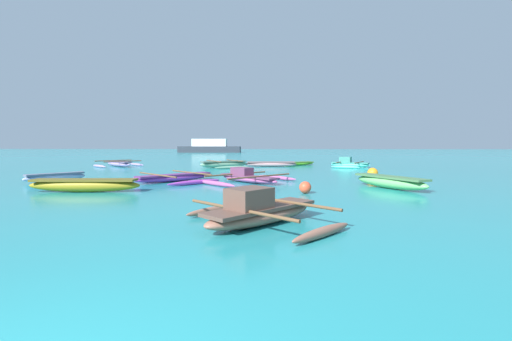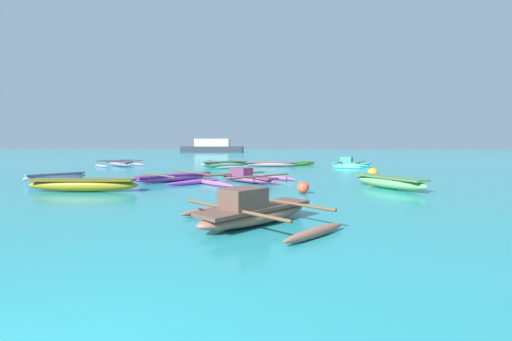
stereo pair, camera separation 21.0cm
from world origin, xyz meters
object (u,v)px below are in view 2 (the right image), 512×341
object	(u,v)px
moored_boat_3	(254,212)
moored_boat_10	(174,177)
moored_boat_2	(300,163)
moored_boat_7	(84,185)
moored_boat_6	(56,177)
moored_boat_5	(247,178)
moored_boat_4	(272,164)
mooring_buoy_0	(303,187)
moored_boat_9	(389,182)
moored_boat_1	(225,164)
moored_boat_0	(120,164)
moored_boat_8	(351,164)
distant_ferry	(212,147)
mooring_buoy_1	(373,173)

from	to	relation	value
moored_boat_3	moored_boat_10	distance (m)	9.66
moored_boat_2	moored_boat_7	distance (m)	19.08
moored_boat_3	moored_boat_6	distance (m)	12.91
moored_boat_6	moored_boat_10	bearing A→B (deg)	-47.21
moored_boat_3	moored_boat_5	xyz separation A→B (m)	(-0.87, 8.39, -0.06)
moored_boat_4	mooring_buoy_0	distance (m)	14.64
moored_boat_2	mooring_buoy_0	size ratio (longest dim) A/B	6.61
moored_boat_5	moored_boat_9	size ratio (longest dim) A/B	1.33
moored_boat_6	mooring_buoy_0	size ratio (longest dim) A/B	5.53
moored_boat_1	moored_boat_5	bearing A→B (deg)	-107.21
mooring_buoy_0	moored_boat_5	bearing A→B (deg)	123.69
moored_boat_2	moored_boat_10	size ratio (longest dim) A/B	0.64
moored_boat_0	moored_boat_5	size ratio (longest dim) A/B	0.87
moored_boat_6	moored_boat_7	distance (m)	4.62
moored_boat_8	moored_boat_9	world-z (taller)	moored_boat_8
moored_boat_1	moored_boat_9	xyz separation A→B (m)	(8.42, -11.94, 0.02)
moored_boat_0	moored_boat_1	world-z (taller)	moored_boat_1
moored_boat_8	distant_ferry	size ratio (longest dim) A/B	0.28
moored_boat_8	moored_boat_10	bearing A→B (deg)	-108.12
moored_boat_8	moored_boat_1	bearing A→B (deg)	-148.01
moored_boat_0	moored_boat_3	size ratio (longest dim) A/B	1.06
mooring_buoy_1	moored_boat_8	bearing A→B (deg)	85.13
moored_boat_8	mooring_buoy_0	size ratio (longest dim) A/B	8.32
moored_boat_7	moored_boat_8	bearing A→B (deg)	44.93
mooring_buoy_0	distant_ferry	world-z (taller)	distant_ferry
moored_boat_0	moored_boat_7	world-z (taller)	moored_boat_7
moored_boat_4	moored_boat_8	world-z (taller)	moored_boat_8
moored_boat_4	mooring_buoy_0	bearing A→B (deg)	-89.28
moored_boat_5	moored_boat_3	bearing A→B (deg)	-39.25
moored_boat_5	moored_boat_6	xyz separation A→B (m)	(-9.13, -0.22, 0.01)
distant_ferry	moored_boat_10	bearing A→B (deg)	-81.44
moored_boat_1	moored_boat_9	bearing A→B (deg)	-85.98
moored_boat_4	moored_boat_10	distance (m)	11.78
moored_boat_1	distant_ferry	distance (m)	46.60
moored_boat_8	moored_boat_10	world-z (taller)	moored_boat_8
moored_boat_1	moored_boat_4	size ratio (longest dim) A/B	0.98
moored_boat_2	moored_boat_8	distance (m)	4.41
moored_boat_6	moored_boat_9	bearing A→B (deg)	-58.18
moored_boat_6	moored_boat_7	world-z (taller)	moored_boat_7
moored_boat_0	moored_boat_8	bearing A→B (deg)	43.78
moored_boat_8	mooring_buoy_1	world-z (taller)	moored_boat_8
moored_boat_6	moored_boat_0	bearing A→B (deg)	48.33
moored_boat_3	moored_boat_8	size ratio (longest dim) A/B	1.04
moored_boat_7	moored_boat_9	bearing A→B (deg)	4.87
moored_boat_0	distant_ferry	world-z (taller)	distant_ferry
moored_boat_0	moored_boat_3	distance (m)	22.56
moored_boat_5	mooring_buoy_0	size ratio (longest dim) A/B	10.60
moored_boat_2	moored_boat_6	size ratio (longest dim) A/B	1.20
moored_boat_9	distant_ferry	xyz separation A→B (m)	(-17.80, 57.58, 0.89)
moored_boat_0	moored_boat_10	world-z (taller)	moored_boat_0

